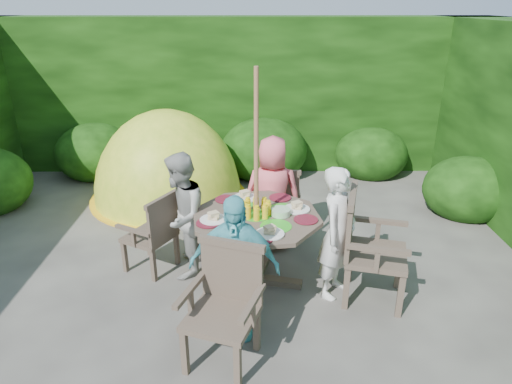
{
  "coord_description": "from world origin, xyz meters",
  "views": [
    {
      "loc": [
        0.43,
        -3.92,
        2.71
      ],
      "look_at": [
        0.45,
        0.54,
        0.85
      ],
      "focal_mm": 32.0,
      "sensor_mm": 36.0,
      "label": 1
    }
  ],
  "objects_px": {
    "garden_chair_front": "(225,303)",
    "child_back": "(272,194)",
    "patio_table": "(257,226)",
    "child_right": "(337,233)",
    "dome_tent": "(169,197)",
    "parasol_pole": "(256,184)",
    "garden_chair_left": "(154,232)",
    "child_front": "(234,267)",
    "garden_chair_back": "(278,200)",
    "garden_chair_right": "(367,246)",
    "child_left": "(181,216)"
  },
  "relations": [
    {
      "from": "garden_chair_front",
      "to": "child_right",
      "type": "xyz_separation_m",
      "value": [
        1.03,
        0.88,
        0.16
      ]
    },
    {
      "from": "garden_chair_back",
      "to": "child_back",
      "type": "bearing_deg",
      "value": 75.12
    },
    {
      "from": "parasol_pole",
      "to": "garden_chair_right",
      "type": "height_order",
      "value": "parasol_pole"
    },
    {
      "from": "garden_chair_right",
      "to": "child_right",
      "type": "distance_m",
      "value": 0.3
    },
    {
      "from": "parasol_pole",
      "to": "garden_chair_front",
      "type": "height_order",
      "value": "parasol_pole"
    },
    {
      "from": "parasol_pole",
      "to": "child_back",
      "type": "relative_size",
      "value": 1.63
    },
    {
      "from": "child_right",
      "to": "child_back",
      "type": "xyz_separation_m",
      "value": [
        -0.59,
        0.97,
        0.01
      ]
    },
    {
      "from": "parasol_pole",
      "to": "child_left",
      "type": "bearing_deg",
      "value": 166.22
    },
    {
      "from": "patio_table",
      "to": "child_front",
      "type": "distance_m",
      "value": 0.8
    },
    {
      "from": "child_left",
      "to": "dome_tent",
      "type": "bearing_deg",
      "value": -164.15
    },
    {
      "from": "parasol_pole",
      "to": "child_front",
      "type": "relative_size",
      "value": 1.67
    },
    {
      "from": "child_right",
      "to": "garden_chair_right",
      "type": "bearing_deg",
      "value": -72.49
    },
    {
      "from": "garden_chair_right",
      "to": "garden_chair_back",
      "type": "height_order",
      "value": "garden_chair_right"
    },
    {
      "from": "parasol_pole",
      "to": "child_right",
      "type": "distance_m",
      "value": 0.91
    },
    {
      "from": "patio_table",
      "to": "garden_chair_back",
      "type": "distance_m",
      "value": 1.12
    },
    {
      "from": "garden_chair_front",
      "to": "child_front",
      "type": "height_order",
      "value": "child_front"
    },
    {
      "from": "garden_chair_right",
      "to": "child_right",
      "type": "bearing_deg",
      "value": 91.6
    },
    {
      "from": "child_front",
      "to": "dome_tent",
      "type": "distance_m",
      "value": 3.29
    },
    {
      "from": "garden_chair_left",
      "to": "garden_chair_front",
      "type": "distance_m",
      "value": 1.55
    },
    {
      "from": "child_right",
      "to": "child_left",
      "type": "distance_m",
      "value": 1.6
    },
    {
      "from": "child_right",
      "to": "child_front",
      "type": "height_order",
      "value": "child_right"
    },
    {
      "from": "patio_table",
      "to": "child_right",
      "type": "relative_size",
      "value": 1.2
    },
    {
      "from": "patio_table",
      "to": "garden_chair_right",
      "type": "xyz_separation_m",
      "value": [
        1.05,
        -0.26,
        -0.08
      ]
    },
    {
      "from": "garden_chair_back",
      "to": "child_right",
      "type": "distance_m",
      "value": 1.37
    },
    {
      "from": "child_left",
      "to": "parasol_pole",
      "type": "bearing_deg",
      "value": 77.96
    },
    {
      "from": "garden_chair_left",
      "to": "dome_tent",
      "type": "height_order",
      "value": "dome_tent"
    },
    {
      "from": "garden_chair_left",
      "to": "child_right",
      "type": "distance_m",
      "value": 1.92
    },
    {
      "from": "garden_chair_back",
      "to": "child_back",
      "type": "xyz_separation_m",
      "value": [
        -0.09,
        -0.29,
        0.21
      ]
    },
    {
      "from": "child_front",
      "to": "dome_tent",
      "type": "height_order",
      "value": "same"
    },
    {
      "from": "garden_chair_front",
      "to": "dome_tent",
      "type": "height_order",
      "value": "dome_tent"
    },
    {
      "from": "garden_chair_front",
      "to": "dome_tent",
      "type": "xyz_separation_m",
      "value": [
        -1.04,
        3.32,
        -0.51
      ]
    },
    {
      "from": "garden_chair_right",
      "to": "parasol_pole",
      "type": "bearing_deg",
      "value": 91.31
    },
    {
      "from": "patio_table",
      "to": "child_back",
      "type": "distance_m",
      "value": 0.8
    },
    {
      "from": "garden_chair_right",
      "to": "garden_chair_front",
      "type": "distance_m",
      "value": 1.54
    },
    {
      "from": "child_front",
      "to": "dome_tent",
      "type": "bearing_deg",
      "value": 115.41
    },
    {
      "from": "garden_chair_left",
      "to": "child_right",
      "type": "xyz_separation_m",
      "value": [
        1.86,
        -0.44,
        0.21
      ]
    },
    {
      "from": "parasol_pole",
      "to": "dome_tent",
      "type": "bearing_deg",
      "value": 119.92
    },
    {
      "from": "child_right",
      "to": "dome_tent",
      "type": "bearing_deg",
      "value": 71.23
    },
    {
      "from": "garden_chair_left",
      "to": "garden_chair_back",
      "type": "distance_m",
      "value": 1.59
    },
    {
      "from": "garden_chair_back",
      "to": "child_front",
      "type": "distance_m",
      "value": 1.91
    },
    {
      "from": "patio_table",
      "to": "dome_tent",
      "type": "height_order",
      "value": "dome_tent"
    },
    {
      "from": "patio_table",
      "to": "child_left",
      "type": "distance_m",
      "value": 0.8
    },
    {
      "from": "garden_chair_right",
      "to": "dome_tent",
      "type": "distance_m",
      "value": 3.48
    },
    {
      "from": "garden_chair_left",
      "to": "dome_tent",
      "type": "relative_size",
      "value": 0.32
    },
    {
      "from": "garden_chair_right",
      "to": "dome_tent",
      "type": "height_order",
      "value": "dome_tent"
    },
    {
      "from": "patio_table",
      "to": "child_right",
      "type": "xyz_separation_m",
      "value": [
        0.77,
        -0.19,
        0.02
      ]
    },
    {
      "from": "garden_chair_front",
      "to": "child_back",
      "type": "xyz_separation_m",
      "value": [
        0.44,
        1.84,
        0.17
      ]
    },
    {
      "from": "patio_table",
      "to": "child_right",
      "type": "distance_m",
      "value": 0.8
    },
    {
      "from": "dome_tent",
      "to": "patio_table",
      "type": "bearing_deg",
      "value": -59.01
    },
    {
      "from": "child_right",
      "to": "child_left",
      "type": "relative_size",
      "value": 0.99
    }
  ]
}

